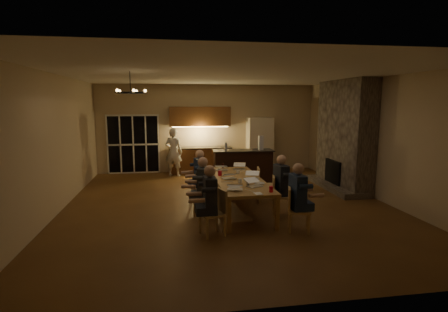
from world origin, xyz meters
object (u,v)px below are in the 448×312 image
chair_left_near (212,213)px  laptop_d (252,174)px  laptop_c (229,174)px  redcup_near (271,189)px  chair_right_mid (282,196)px  mug_mid (238,172)px  plate_far (250,172)px  mug_front (240,181)px  can_cola (223,166)px  laptop_b (255,181)px  dining_table (238,194)px  person_left_near (210,201)px  mug_back (220,170)px  laptop_e (222,166)px  bar_blender (261,143)px  refrigerator (259,145)px  bar_bottle (226,146)px  laptop_a (235,184)px  redcup_mid (220,173)px  chair_left_mid (204,199)px  plate_near (260,183)px  chair_right_near (299,210)px  person_right_near (297,198)px  plate_left (234,187)px  person_right_mid (281,185)px  chair_right_far (266,185)px  person_left_far (200,177)px  can_silver (248,183)px  chair_left_far (201,186)px  laptop_f (239,166)px  standing_person (174,152)px  person_left_mid (203,188)px  chandelier (131,93)px

chair_left_near → laptop_d: 1.90m
laptop_c → redcup_near: laptop_c is taller
chair_right_mid → mug_mid: (-0.81, 1.12, 0.36)m
redcup_near → plate_far: bearing=88.3°
mug_front → can_cola: bearing=92.8°
laptop_b → plate_far: size_ratio=1.20×
dining_table → person_left_near: (-0.87, -1.57, 0.31)m
laptop_d → mug_back: size_ratio=3.20×
laptop_e → bar_blender: bearing=-119.7°
chair_right_mid → mug_front: 1.03m
bar_blender → laptop_e: bearing=-138.6°
refrigerator → bar_bottle: refrigerator is taller
chair_right_mid → laptop_d: 0.87m
plate_far → laptop_a: bearing=-113.0°
redcup_mid → redcup_near: bearing=-65.9°
dining_table → chair_left_mid: size_ratio=3.48×
laptop_a → plate_near: bearing=-133.3°
can_cola → plate_far: can_cola is taller
redcup_near → mug_front: bearing=118.0°
chair_right_near → mug_front: size_ratio=8.90×
chair_right_mid → mug_front: (-0.97, 0.08, 0.36)m
chair_right_near → mug_front: chair_right_near is taller
chair_right_near → redcup_mid: (-1.29, 2.05, 0.37)m
chair_right_near → person_right_near: 0.25m
laptop_d → plate_left: 0.98m
bar_bottle → chair_right_mid: bearing=-76.5°
laptop_b → chair_left_mid: bearing=139.8°
person_right_mid → laptop_d: 0.74m
chair_right_far → person_left_near: size_ratio=0.64×
dining_table → person_left_far: 1.12m
laptop_a → can_silver: laptop_a is taller
laptop_c → mug_mid: bearing=-132.5°
plate_left → mug_front: bearing=62.6°
laptop_e → mug_front: bearing=112.7°
chair_left_mid → chair_left_far: size_ratio=1.00×
chair_left_mid → redcup_mid: 1.14m
chair_left_near → laptop_e: bearing=150.7°
laptop_f → plate_near: laptop_f is taller
person_right_near → can_cola: (-1.01, 3.07, 0.12)m
person_right_mid → mug_mid: person_right_mid is taller
person_left_far → bar_bottle: size_ratio=5.75×
chair_left_near → laptop_a: bearing=116.8°
chair_left_near → bar_bottle: size_ratio=3.71×
refrigerator → person_right_mid: size_ratio=1.45×
standing_person → person_right_near: bearing=133.1°
person_left_mid → laptop_d: (1.21, 0.47, 0.17)m
chandelier → dining_table: bearing=5.4°
laptop_f → mug_mid: (-0.14, -0.53, -0.06)m
person_right_mid → plate_near: person_right_mid is taller
laptop_e → mug_front: laptop_e is taller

